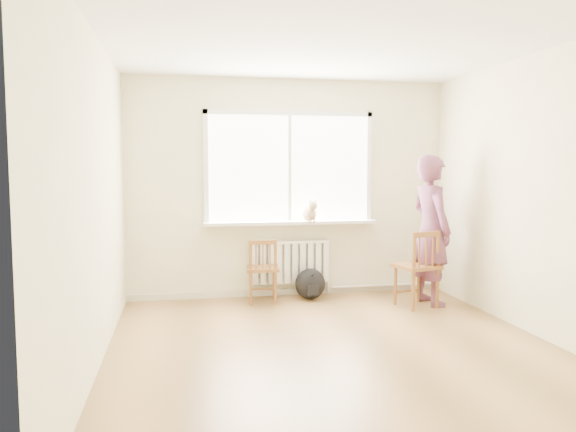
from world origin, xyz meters
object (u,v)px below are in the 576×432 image
backpack (310,284)px  chair_right (419,269)px  person (431,230)px  chair_left (263,271)px  cat (310,212)px

backpack → chair_right: bearing=-29.2°
person → chair_left: bearing=70.8°
person → backpack: 1.59m
chair_left → cat: cat is taller
chair_left → backpack: size_ratio=2.04×
chair_left → cat: size_ratio=1.83×
chair_right → backpack: chair_right is taller
chair_left → backpack: 0.64m
person → backpack: size_ratio=4.65×
chair_left → backpack: (0.60, 0.08, -0.20)m
chair_left → chair_right: (1.73, -0.56, 0.06)m
chair_left → backpack: chair_left is taller
chair_left → person: size_ratio=0.44×
chair_right → person: size_ratio=0.51×
chair_left → chair_right: bearing=168.4°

